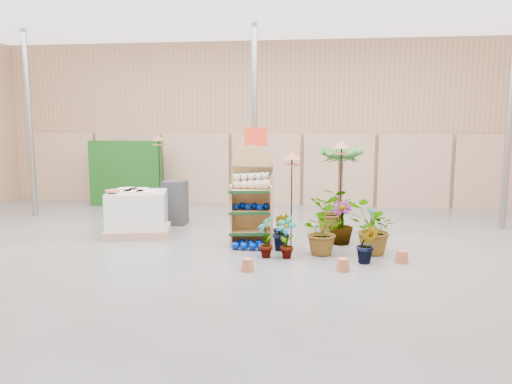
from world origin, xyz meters
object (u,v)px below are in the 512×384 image
display_shelf (252,199)px  potted_plant_2 (320,231)px  pallet_stack (137,213)px  bird_table_front (292,159)px

display_shelf → potted_plant_2: 1.49m
pallet_stack → potted_plant_2: 3.89m
potted_plant_2 → pallet_stack: bearing=164.9°
display_shelf → bird_table_front: (0.77, -0.21, 0.80)m
display_shelf → potted_plant_2: bearing=-34.0°
pallet_stack → potted_plant_2: (3.76, -1.01, -0.03)m
pallet_stack → bird_table_front: size_ratio=0.83×
pallet_stack → potted_plant_2: pallet_stack is taller
display_shelf → bird_table_front: bearing=-25.2°
bird_table_front → display_shelf: bearing=164.7°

